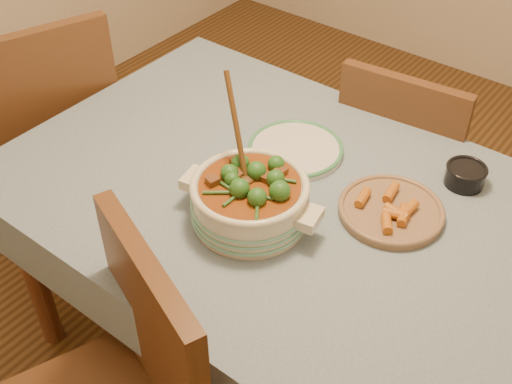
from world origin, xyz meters
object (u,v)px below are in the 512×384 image
(fried_plate, at_px, (391,209))
(chair_left, at_px, (49,128))
(white_plate, at_px, (296,149))
(stew_casserole, at_px, (250,197))
(dining_table, at_px, (295,223))
(condiment_bowl, at_px, (466,174))
(chair_far, at_px, (402,162))

(fried_plate, bearing_deg, chair_left, -173.08)
(white_plate, height_order, chair_left, chair_left)
(stew_casserole, distance_m, fried_plate, 0.38)
(dining_table, bearing_deg, white_plate, 125.89)
(white_plate, bearing_deg, fried_plate, -10.50)
(condiment_bowl, height_order, chair_far, chair_far)
(stew_casserole, distance_m, chair_left, 1.04)
(condiment_bowl, distance_m, fried_plate, 0.26)
(fried_plate, distance_m, chair_far, 0.62)
(white_plate, relative_size, condiment_bowl, 2.45)
(dining_table, xyz_separation_m, stew_casserole, (-0.05, -0.14, 0.17))
(dining_table, distance_m, chair_far, 0.65)
(dining_table, bearing_deg, stew_casserole, -109.14)
(dining_table, distance_m, white_plate, 0.23)
(fried_plate, height_order, chair_left, chair_left)
(stew_casserole, bearing_deg, condiment_bowl, 51.68)
(white_plate, distance_m, chair_left, 0.98)
(stew_casserole, height_order, white_plate, stew_casserole)
(stew_casserole, xyz_separation_m, condiment_bowl, (0.38, 0.48, -0.04))
(fried_plate, bearing_deg, chair_far, 111.24)
(chair_left, bearing_deg, dining_table, 111.71)
(condiment_bowl, bearing_deg, white_plate, -159.30)
(dining_table, distance_m, fried_plate, 0.28)
(stew_casserole, bearing_deg, chair_far, 84.22)
(dining_table, height_order, chair_far, chair_far)
(stew_casserole, relative_size, fried_plate, 1.16)
(chair_far, xyz_separation_m, chair_left, (-1.08, -0.68, 0.06))
(stew_casserole, bearing_deg, white_plate, 103.21)
(dining_table, distance_m, chair_left, 1.06)
(chair_far, bearing_deg, stew_casserole, 78.23)
(chair_far, distance_m, chair_left, 1.28)
(condiment_bowl, xyz_separation_m, fried_plate, (-0.10, -0.24, -0.01))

